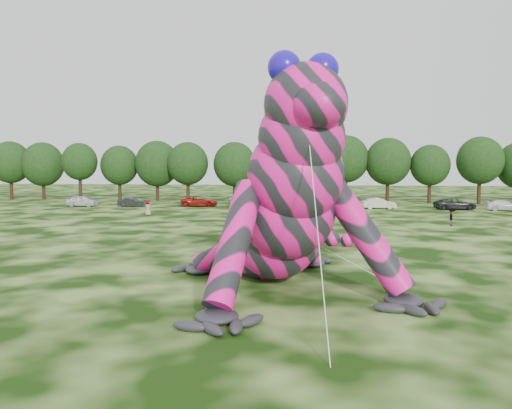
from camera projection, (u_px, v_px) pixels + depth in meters
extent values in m
plane|color=#16330A|center=(269.00, 305.00, 21.56)|extent=(240.00, 240.00, 0.00)
imported|color=white|center=(82.00, 201.00, 71.04)|extent=(4.58, 2.15, 1.51)
imported|color=black|center=(132.00, 202.00, 70.15)|extent=(4.11, 2.01, 1.30)
imported|color=maroon|center=(199.00, 201.00, 70.70)|extent=(5.48, 2.94, 1.46)
imported|color=silver|center=(247.00, 202.00, 69.47)|extent=(4.96, 2.40, 1.39)
imported|color=#131D49|center=(307.00, 203.00, 68.57)|extent=(3.89, 1.67, 1.31)
imported|color=beige|center=(379.00, 203.00, 66.97)|extent=(4.60, 1.99, 1.47)
imported|color=#262729|center=(455.00, 204.00, 65.82)|extent=(5.58, 3.00, 1.49)
imported|color=white|center=(504.00, 205.00, 64.44)|extent=(4.74, 2.22, 1.34)
imported|color=gray|center=(148.00, 208.00, 58.30)|extent=(0.95, 0.69, 1.79)
imported|color=gray|center=(326.00, 230.00, 39.49)|extent=(1.52, 0.56, 1.61)
imported|color=gray|center=(249.00, 223.00, 44.40)|extent=(0.85, 0.97, 1.68)
imported|color=gray|center=(452.00, 217.00, 48.55)|extent=(0.89, 1.24, 1.73)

